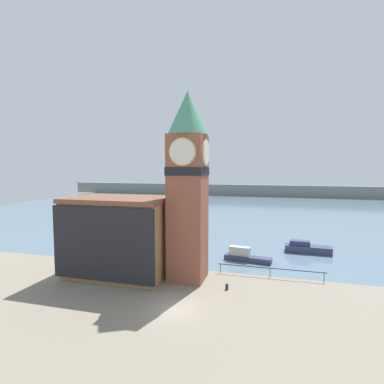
# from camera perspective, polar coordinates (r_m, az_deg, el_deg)

# --- Properties ---
(ground_plane) EXTENTS (160.00, 160.00, 0.00)m
(ground_plane) POSITION_cam_1_polar(r_m,az_deg,el_deg) (28.44, -2.88, -21.49)
(ground_plane) COLOR gray
(water) EXTENTS (160.00, 120.00, 0.00)m
(water) POSITION_cam_1_polar(r_m,az_deg,el_deg) (96.00, 10.42, -2.94)
(water) COLOR slate
(water) RESTS_ON ground_plane
(far_shoreline) EXTENTS (180.00, 3.00, 5.00)m
(far_shoreline) POSITION_cam_1_polar(r_m,az_deg,el_deg) (135.45, 11.89, 0.29)
(far_shoreline) COLOR gray
(far_shoreline) RESTS_ON water
(pier_railing) EXTENTS (12.09, 0.08, 1.09)m
(pier_railing) POSITION_cam_1_polar(r_m,az_deg,el_deg) (36.47, 14.65, -13.99)
(pier_railing) COLOR #232328
(pier_railing) RESTS_ON ground_plane
(clock_tower) EXTENTS (4.47, 4.47, 20.85)m
(clock_tower) POSITION_cam_1_polar(r_m,az_deg,el_deg) (33.08, -0.80, 2.10)
(clock_tower) COLOR brown
(clock_tower) RESTS_ON ground_plane
(pier_building) EXTENTS (11.87, 7.52, 9.11)m
(pier_building) POSITION_cam_1_polar(r_m,az_deg,el_deg) (36.32, -13.79, -8.14)
(pier_building) COLOR #9E754C
(pier_building) RESTS_ON ground_plane
(boat_near) EXTENTS (6.39, 2.31, 1.88)m
(boat_near) POSITION_cam_1_polar(r_m,az_deg,el_deg) (41.76, 10.07, -11.92)
(boat_near) COLOR #333856
(boat_near) RESTS_ON water
(boat_far) EXTENTS (6.57, 2.34, 1.76)m
(boat_far) POSITION_cam_1_polar(r_m,az_deg,el_deg) (48.04, 20.98, -9.95)
(boat_far) COLOR #333856
(boat_far) RESTS_ON water
(mooring_bollard_near) EXTENTS (0.32, 0.32, 0.64)m
(mooring_bollard_near) POSITION_cam_1_polar(r_m,az_deg,el_deg) (32.49, 6.65, -17.41)
(mooring_bollard_near) COLOR black
(mooring_bollard_near) RESTS_ON ground_plane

